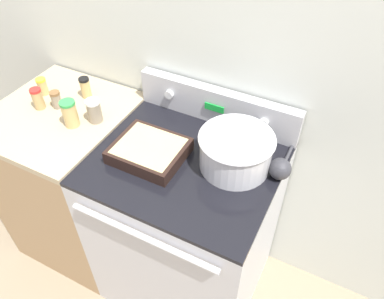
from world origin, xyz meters
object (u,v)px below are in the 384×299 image
object	(u,v)px
spice_jar_white_cap	(94,111)
spice_jar_red_cap	(38,99)
spice_jar_black_cap	(85,88)
mixing_bowl	(236,150)
spice_jar_yellow_cap	(42,86)
ladle	(281,168)
casserole_dish	(149,150)
spice_jar_green_cap	(70,113)
spice_jar_brown_cap	(56,99)

from	to	relation	value
spice_jar_white_cap	spice_jar_red_cap	bearing A→B (deg)	-171.95
spice_jar_red_cap	spice_jar_black_cap	bearing A→B (deg)	51.03
mixing_bowl	spice_jar_black_cap	world-z (taller)	mixing_bowl
spice_jar_white_cap	spice_jar_yellow_cap	size ratio (longest dim) A/B	1.27
ladle	spice_jar_white_cap	bearing A→B (deg)	-175.67
mixing_bowl	casserole_dish	size ratio (longest dim) A/B	1.05
spice_jar_black_cap	spice_jar_yellow_cap	size ratio (longest dim) A/B	1.21
ladle	spice_jar_yellow_cap	bearing A→B (deg)	-179.54
spice_jar_green_cap	spice_jar_brown_cap	size ratio (longest dim) A/B	1.50
ladle	spice_jar_green_cap	world-z (taller)	spice_jar_green_cap
casserole_dish	spice_jar_yellow_cap	bearing A→B (deg)	169.32
mixing_bowl	spice_jar_yellow_cap	distance (m)	1.01
spice_jar_green_cap	spice_jar_black_cap	distance (m)	0.22
spice_jar_yellow_cap	spice_jar_white_cap	bearing A→B (deg)	-8.52
spice_jar_white_cap	spice_jar_brown_cap	distance (m)	0.22
spice_jar_brown_cap	spice_jar_red_cap	xyz separation A→B (m)	(-0.07, -0.04, 0.01)
spice_jar_white_cap	spice_jar_green_cap	size ratio (longest dim) A/B	0.87
spice_jar_black_cap	spice_jar_brown_cap	world-z (taller)	spice_jar_black_cap
spice_jar_green_cap	spice_jar_yellow_cap	xyz separation A→B (m)	(-0.28, 0.13, -0.02)
spice_jar_white_cap	spice_jar_brown_cap	bearing A→B (deg)	179.72
ladle	spice_jar_black_cap	xyz separation A→B (m)	(-0.99, 0.07, 0.02)
ladle	spice_jar_yellow_cap	world-z (taller)	spice_jar_yellow_cap
casserole_dish	spice_jar_black_cap	xyz separation A→B (m)	(-0.48, 0.21, 0.03)
spice_jar_black_cap	spice_jar_red_cap	distance (m)	0.22
ladle	spice_jar_yellow_cap	distance (m)	1.19
casserole_dish	spice_jar_black_cap	size ratio (longest dim) A/B	2.72
ladle	spice_jar_brown_cap	size ratio (longest dim) A/B	3.66
spice_jar_white_cap	spice_jar_black_cap	distance (m)	0.20
casserole_dish	spice_jar_red_cap	world-z (taller)	spice_jar_red_cap
spice_jar_green_cap	spice_jar_red_cap	size ratio (longest dim) A/B	1.22
spice_jar_brown_cap	ladle	bearing A→B (deg)	3.36
spice_jar_white_cap	spice_jar_black_cap	bearing A→B (deg)	139.87
spice_jar_black_cap	spice_jar_green_cap	bearing A→B (deg)	-68.29
ladle	spice_jar_brown_cap	bearing A→B (deg)	-176.64
ladle	spice_jar_yellow_cap	xyz separation A→B (m)	(-1.19, -0.01, 0.01)
spice_jar_brown_cap	spice_jar_yellow_cap	size ratio (longest dim) A/B	0.98
ladle	spice_jar_white_cap	distance (m)	0.84
spice_jar_red_cap	mixing_bowl	bearing A→B (deg)	4.47
ladle	spice_jar_black_cap	size ratio (longest dim) A/B	2.95
spice_jar_red_cap	spice_jar_green_cap	bearing A→B (deg)	-7.89
casserole_dish	spice_jar_white_cap	world-z (taller)	spice_jar_white_cap
spice_jar_brown_cap	spice_jar_black_cap	bearing A→B (deg)	61.86
spice_jar_white_cap	spice_jar_brown_cap	size ratio (longest dim) A/B	1.30
casserole_dish	spice_jar_red_cap	bearing A→B (deg)	176.81
spice_jar_green_cap	spice_jar_yellow_cap	bearing A→B (deg)	156.18
mixing_bowl	spice_jar_red_cap	world-z (taller)	mixing_bowl
mixing_bowl	spice_jar_white_cap	size ratio (longest dim) A/B	2.72
spice_jar_brown_cap	spice_jar_yellow_cap	world-z (taller)	spice_jar_yellow_cap
spice_jar_brown_cap	spice_jar_green_cap	bearing A→B (deg)	-26.01
mixing_bowl	spice_jar_brown_cap	xyz separation A→B (m)	(-0.88, -0.03, -0.03)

